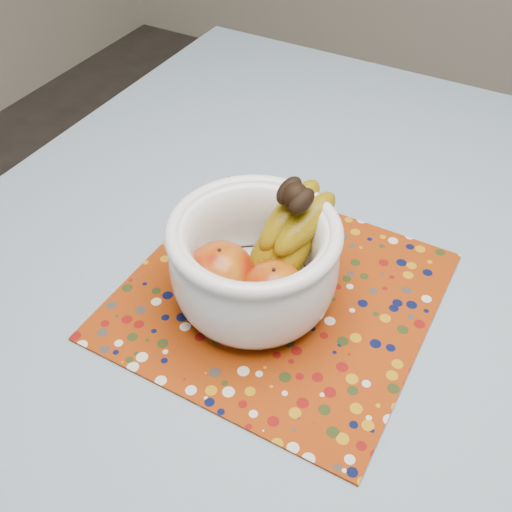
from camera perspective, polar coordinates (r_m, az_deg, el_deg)
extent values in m
plane|color=#2D2826|center=(1.52, 6.52, -22.79)|extent=(4.00, 4.00, 0.00)
cube|color=brown|center=(0.90, 10.20, -4.01)|extent=(1.20, 1.20, 0.04)
cylinder|color=brown|center=(1.67, -1.70, 5.74)|extent=(0.06, 0.06, 0.71)
cube|color=slate|center=(0.88, 10.40, -2.93)|extent=(1.32, 1.32, 0.01)
cube|color=maroon|center=(0.85, 2.11, -3.72)|extent=(0.41, 0.41, 0.00)
cylinder|color=white|center=(0.84, -0.17, -3.84)|extent=(0.11, 0.11, 0.01)
cylinder|color=white|center=(0.83, -0.17, -3.31)|extent=(0.17, 0.17, 0.01)
torus|color=white|center=(0.75, -0.18, 2.39)|extent=(0.23, 0.23, 0.02)
ellipsoid|color=maroon|center=(0.79, -3.38, -1.60)|extent=(0.09, 0.09, 0.08)
ellipsoid|color=maroon|center=(0.77, 1.64, -3.36)|extent=(0.08, 0.08, 0.08)
sphere|color=black|center=(0.76, 3.77, 5.75)|extent=(0.03, 0.03, 0.03)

